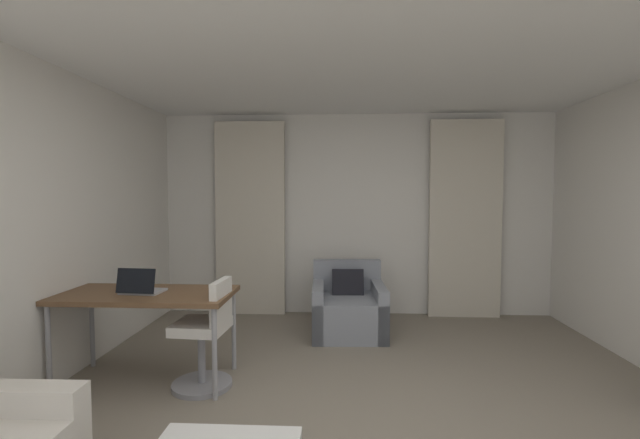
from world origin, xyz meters
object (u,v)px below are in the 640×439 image
Objects in this scene: armchair at (348,309)px; desk_chair at (206,340)px; laptop at (141,288)px; desk at (147,300)px.

armchair is 1.01× the size of desk_chair.
laptop is at bearing 175.09° from desk_chair.
armchair is 2.27m from laptop.
laptop is at bearing -132.04° from desk.
armchair is 0.63× the size of desk.
desk is 1.59× the size of desk_chair.
desk_chair is 0.69m from laptop.
desk_chair is (0.52, -0.08, -0.30)m from desk.
desk_chair reaches higher than armchair.
laptop is (-1.72, -1.39, 0.52)m from armchair.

